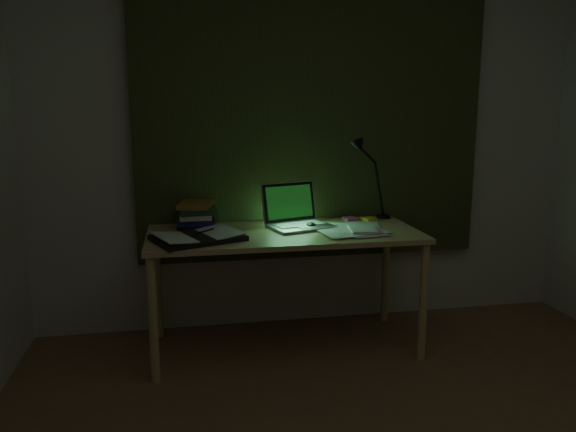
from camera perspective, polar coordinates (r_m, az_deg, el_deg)
name	(u,v)px	position (r m, az deg, el deg)	size (l,w,h in m)	color
wall_back	(311,132)	(3.60, 2.35, 8.53)	(3.50, 0.00, 2.50)	silver
curtain	(313,100)	(3.55, 2.53, 11.72)	(2.20, 0.06, 2.00)	#2F341A
desk	(284,290)	(3.31, -0.39, -7.56)	(1.55, 0.68, 0.71)	tan
laptop	(301,207)	(3.28, 1.32, 0.95)	(0.36, 0.40, 0.26)	#BDBDC2
open_textbook	(198,237)	(3.04, -9.15, -2.09)	(0.45, 0.32, 0.04)	silver
book_stack	(197,214)	(3.34, -9.27, 0.18)	(0.20, 0.24, 0.16)	silver
loose_papers	(353,230)	(3.23, 6.66, -1.42)	(0.33, 0.35, 0.02)	silver
mouse	(311,225)	(3.30, 2.36, -0.96)	(0.06, 0.09, 0.03)	black
sticky_yellow	(369,219)	(3.56, 8.21, -0.31)	(0.08, 0.08, 0.02)	yellow
sticky_pink	(350,219)	(3.56, 6.36, -0.27)	(0.08, 0.08, 0.02)	#D8548B
desk_lamp	(384,180)	(3.61, 9.77, 3.65)	(0.33, 0.26, 0.49)	black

